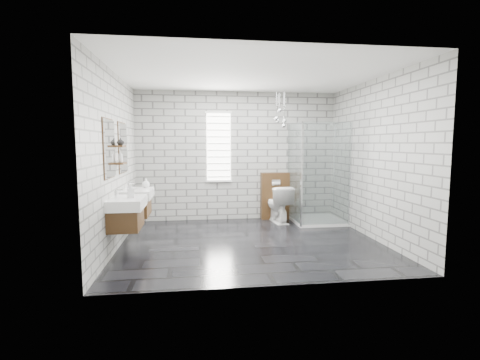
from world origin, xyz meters
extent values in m
cube|color=black|center=(0.00, 0.00, -0.01)|extent=(4.20, 3.60, 0.02)
cube|color=white|center=(0.00, 0.00, 2.71)|extent=(4.20, 3.60, 0.02)
cube|color=#A7A7A1|center=(0.00, 1.81, 1.35)|extent=(4.20, 0.02, 2.70)
cube|color=#A7A7A1|center=(0.00, -1.81, 1.35)|extent=(4.20, 0.02, 2.70)
cube|color=#A7A7A1|center=(-2.11, 0.00, 1.35)|extent=(0.02, 3.60, 2.70)
cube|color=#A7A7A1|center=(2.11, 0.00, 1.35)|extent=(0.02, 3.60, 2.70)
cube|color=#462D15|center=(-1.89, -0.48, 0.55)|extent=(0.42, 0.62, 0.30)
cube|color=silver|center=(-1.69, -0.48, 0.58)|extent=(0.02, 0.35, 0.01)
cube|color=white|center=(-1.87, -0.48, 0.77)|extent=(0.47, 0.70, 0.15)
cylinder|color=silver|center=(-2.02, -0.48, 0.91)|extent=(0.04, 0.04, 0.12)
cylinder|color=silver|center=(-1.97, -0.48, 0.96)|extent=(0.10, 0.02, 0.02)
cube|color=white|center=(-2.08, -0.48, 1.55)|extent=(0.03, 0.55, 0.80)
cube|color=#462D15|center=(-2.09, -0.48, 1.55)|extent=(0.01, 0.59, 0.84)
cube|color=#462D15|center=(-1.89, 0.45, 0.55)|extent=(0.42, 0.62, 0.30)
cube|color=silver|center=(-1.69, 0.45, 0.58)|extent=(0.02, 0.35, 0.01)
cube|color=white|center=(-1.87, 0.45, 0.77)|extent=(0.47, 0.70, 0.15)
cylinder|color=silver|center=(-2.02, 0.45, 0.91)|extent=(0.04, 0.04, 0.12)
cylinder|color=silver|center=(-1.97, 0.45, 0.96)|extent=(0.10, 0.02, 0.02)
cube|color=white|center=(-2.08, 0.45, 1.55)|extent=(0.03, 0.55, 0.80)
cube|color=#462D15|center=(-2.09, 0.45, 1.55)|extent=(0.01, 0.59, 0.84)
cube|color=#462D15|center=(-2.03, -0.05, 1.32)|extent=(0.14, 0.30, 0.03)
cube|color=#462D15|center=(-2.03, -0.05, 1.58)|extent=(0.14, 0.30, 0.03)
cube|color=white|center=(-0.40, 1.79, 1.55)|extent=(0.50, 0.02, 1.40)
cube|color=white|center=(-0.40, 1.77, 2.27)|extent=(0.56, 0.04, 0.04)
cube|color=white|center=(-0.40, 1.77, 0.83)|extent=(0.56, 0.04, 0.04)
cube|color=white|center=(-0.40, 1.77, 0.92)|extent=(0.48, 0.01, 0.02)
cube|color=white|center=(-0.40, 1.77, 1.06)|extent=(0.48, 0.01, 0.02)
cube|color=white|center=(-0.40, 1.77, 1.20)|extent=(0.48, 0.01, 0.02)
cube|color=white|center=(-0.40, 1.77, 1.34)|extent=(0.48, 0.01, 0.02)
cube|color=white|center=(-0.40, 1.77, 1.48)|extent=(0.48, 0.01, 0.02)
cube|color=white|center=(-0.40, 1.77, 1.62)|extent=(0.48, 0.01, 0.02)
cube|color=white|center=(-0.40, 1.77, 1.76)|extent=(0.48, 0.01, 0.02)
cube|color=white|center=(-0.40, 1.77, 1.90)|extent=(0.48, 0.01, 0.02)
cube|color=white|center=(-0.40, 1.77, 2.04)|extent=(0.48, 0.01, 0.03)
cube|color=white|center=(-0.40, 1.77, 2.18)|extent=(0.48, 0.01, 0.03)
cube|color=#462D15|center=(0.80, 1.70, 0.50)|extent=(0.60, 0.20, 1.00)
cube|color=silver|center=(0.80, 1.60, 0.80)|extent=(0.18, 0.01, 0.12)
cube|color=white|center=(1.60, 1.30, 0.03)|extent=(1.00, 1.00, 0.06)
cube|color=silver|center=(1.60, 0.81, 1.03)|extent=(1.00, 0.01, 2.00)
cube|color=silver|center=(1.11, 1.30, 1.03)|extent=(0.01, 1.00, 2.00)
cube|color=silver|center=(1.11, 0.81, 1.03)|extent=(0.03, 0.03, 2.00)
cube|color=silver|center=(2.08, 0.81, 1.03)|extent=(0.03, 0.03, 2.00)
cylinder|color=silver|center=(2.04, 1.50, 1.10)|extent=(0.02, 0.02, 1.80)
cylinder|color=silver|center=(1.96, 1.50, 2.02)|extent=(0.14, 0.14, 0.02)
sphere|color=silver|center=(0.72, 1.31, 2.12)|extent=(0.09, 0.09, 0.09)
cylinder|color=silver|center=(0.72, 1.31, 2.43)|extent=(0.01, 0.01, 0.54)
sphere|color=silver|center=(0.87, 1.31, 1.97)|extent=(0.09, 0.09, 0.09)
cylinder|color=silver|center=(0.87, 1.31, 2.36)|extent=(0.01, 0.01, 0.68)
sphere|color=silver|center=(0.81, 1.41, 2.29)|extent=(0.09, 0.09, 0.09)
cylinder|color=silver|center=(0.81, 1.41, 2.52)|extent=(0.01, 0.01, 0.36)
sphere|color=silver|center=(0.78, 1.41, 2.08)|extent=(0.09, 0.09, 0.09)
cylinder|color=silver|center=(0.78, 1.41, 2.41)|extent=(0.01, 0.01, 0.57)
sphere|color=silver|center=(0.91, 1.38, 2.08)|extent=(0.09, 0.09, 0.09)
cylinder|color=silver|center=(0.91, 1.38, 2.41)|extent=(0.01, 0.01, 0.58)
imported|color=white|center=(0.80, 1.38, 0.38)|extent=(0.51, 0.79, 0.76)
imported|color=#B2B2B2|center=(-1.81, -0.46, 0.95)|extent=(0.11, 0.11, 0.20)
imported|color=#B2B2B2|center=(-1.76, 0.68, 0.93)|extent=(0.14, 0.14, 0.17)
imported|color=#B2B2B2|center=(-2.02, -0.06, 1.42)|extent=(0.08, 0.08, 0.18)
imported|color=#B2B2B2|center=(-2.02, -0.03, 1.65)|extent=(0.12, 0.12, 0.11)
camera|label=1|loc=(-0.90, -5.54, 1.62)|focal=26.00mm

